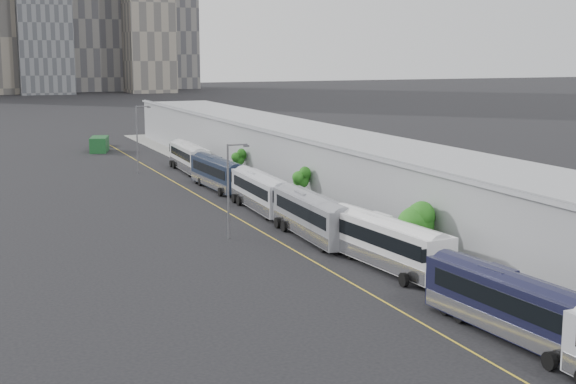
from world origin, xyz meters
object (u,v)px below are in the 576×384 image
bus_2 (386,247)px  bus_3 (313,220)px  shipping_container (99,144)px  street_lamp_far (138,135)px  suv (100,142)px  bus_1 (513,311)px  street_lamp_near (230,184)px  bus_5 (218,176)px  bus_6 (189,160)px  bus_4 (261,195)px

bus_2 → bus_3: 11.09m
bus_3 → shipping_container: bearing=97.7°
street_lamp_far → suv: size_ratio=1.76×
bus_1 → street_lamp_near: (-6.83, 29.65, 3.26)m
bus_2 → bus_5: size_ratio=1.05×
street_lamp_near → street_lamp_far: bearing=88.7°
street_lamp_near → shipping_container: 67.04m
bus_3 → street_lamp_near: street_lamp_near is taller
bus_6 → street_lamp_near: (-7.70, -40.18, 3.25)m
bus_5 → shipping_container: bus_5 is taller
bus_6 → bus_5: bearing=-90.8°
bus_5 → suv: size_ratio=2.49×
bus_4 → street_lamp_far: street_lamp_far is taller
bus_5 → bus_6: (0.83, 15.33, 0.02)m
bus_1 → street_lamp_near: street_lamp_near is taller
bus_1 → shipping_container: 96.82m
street_lamp_far → bus_4: bearing=-78.5°
street_lamp_near → shipping_container: street_lamp_near is taller
bus_4 → bus_6: bus_4 is taller
bus_5 → shipping_container: 42.63m
shipping_container → bus_5: bearing=-64.9°
bus_6 → suv: bus_6 is taller
bus_5 → street_lamp_near: size_ratio=1.54×
bus_3 → bus_6: 42.93m
suv → bus_5: bearing=-66.1°
bus_1 → street_lamp_far: bearing=90.3°
bus_2 → suv: bus_2 is taller
street_lamp_near → suv: street_lamp_near is taller
bus_4 → street_lamp_far: size_ratio=1.44×
bus_2 → suv: (-6.15, 88.46, -0.92)m
bus_2 → suv: 88.68m
bus_6 → shipping_container: bearing=108.1°
bus_3 → suv: size_ratio=2.59×
bus_6 → bus_4: bearing=-89.0°
bus_4 → street_lamp_far: bearing=104.1°
bus_1 → bus_6: size_ratio=1.00×
bus_5 → bus_6: bus_6 is taller
bus_5 → suv: bearing=94.2°
street_lamp_near → street_lamp_far: street_lamp_far is taller
bus_1 → street_lamp_near: 30.60m
shipping_container → street_lamp_far: bearing=-72.3°
bus_4 → suv: (-5.49, 63.88, -0.89)m
bus_2 → street_lamp_near: street_lamp_near is taller
bus_1 → suv: bus_1 is taller
bus_2 → street_lamp_near: size_ratio=1.62×
bus_6 → shipping_container: size_ratio=2.31×
bus_3 → bus_4: size_ratio=1.02×
bus_6 → bus_2: bearing=-87.7°
bus_2 → street_lamp_far: 55.01m
bus_1 → suv: (-5.31, 104.33, -0.87)m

